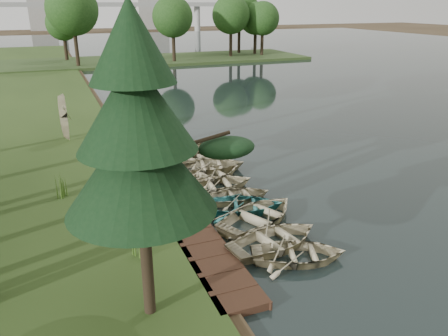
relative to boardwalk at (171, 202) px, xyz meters
name	(u,v)px	position (x,y,z in m)	size (l,w,h in m)	color
ground	(206,199)	(1.60, 0.00, -0.15)	(300.00, 300.00, 0.00)	#3D2F1D
water	(403,85)	(31.60, 20.00, -0.12)	(130.00, 200.00, 0.05)	black
boardwalk	(171,202)	(0.00, 0.00, 0.00)	(1.60, 16.00, 0.30)	#351F14
peninsula	(145,61)	(9.60, 50.00, 0.08)	(50.00, 14.00, 0.45)	#2F441E
far_trees	(119,18)	(6.27, 50.00, 6.28)	(45.60, 5.60, 8.80)	black
bridge	(106,8)	(13.91, 120.00, 6.93)	(95.90, 4.00, 8.60)	#A5A5A0
building_a	(150,1)	(31.60, 140.00, 8.85)	(10.00, 8.00, 18.00)	#A5A5A0
building_b	(41,11)	(-3.40, 145.00, 5.85)	(8.00, 8.00, 12.00)	#A5A5A0
rowboat_0	(299,252)	(2.84, -6.04, 0.24)	(2.34, 3.27, 0.68)	tan
rowboat_1	(275,238)	(2.52, -4.96, 0.28)	(2.64, 3.70, 0.77)	tan
rowboat_2	(259,213)	(2.80, -3.05, 0.31)	(2.83, 3.97, 0.82)	tan
rowboat_3	(241,204)	(2.54, -1.88, 0.27)	(2.52, 3.53, 0.73)	#286F6E
rowboat_4	(237,194)	(2.81, -0.82, 0.22)	(2.19, 3.07, 0.64)	tan
rowboat_5	(216,182)	(2.37, 0.72, 0.27)	(2.56, 3.58, 0.74)	tan
rowboat_6	(209,173)	(2.48, 1.95, 0.29)	(2.67, 3.74, 0.78)	tan
rowboat_7	(208,164)	(2.85, 3.10, 0.30)	(2.78, 3.89, 0.81)	tan
rowboat_8	(195,157)	(2.68, 4.70, 0.21)	(2.15, 3.02, 0.62)	tan
rowboat_9	(189,150)	(2.66, 5.90, 0.23)	(2.26, 3.16, 0.66)	tan
rowboat_10	(180,143)	(2.62, 7.43, 0.23)	(2.29, 3.21, 0.67)	tan
stored_rowboat	(68,136)	(-3.68, 10.81, 0.45)	(2.06, 2.88, 0.60)	tan
pine_tree	(137,132)	(-2.55, -7.06, 5.34)	(3.80, 3.80, 8.25)	black
reeds_0	(139,244)	(-2.23, -4.16, 0.61)	(0.60, 0.60, 0.91)	#3F661E
reeds_1	(136,171)	(-1.00, 2.62, 0.66)	(0.60, 0.60, 1.02)	#3F661E
reeds_2	(62,186)	(-4.41, 1.92, 0.69)	(0.60, 0.60, 1.09)	#3F661E
reeds_3	(107,160)	(-2.06, 4.98, 0.59)	(0.60, 0.60, 0.88)	#3F661E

